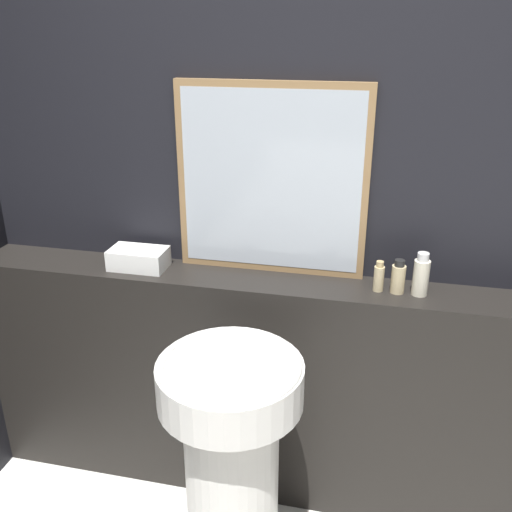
% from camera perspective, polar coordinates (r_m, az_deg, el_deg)
% --- Properties ---
extents(wall_back, '(8.00, 0.06, 2.50)m').
position_cam_1_polar(wall_back, '(2.16, 1.02, 6.07)').
color(wall_back, black).
rests_on(wall_back, ground_plane).
extents(vanity_counter, '(2.26, 0.23, 0.97)m').
position_cam_1_polar(vanity_counter, '(2.37, 0.15, -13.01)').
color(vanity_counter, black).
rests_on(vanity_counter, ground_plane).
extents(pedestal_sink, '(0.45, 0.45, 0.91)m').
position_cam_1_polar(pedestal_sink, '(1.98, -2.44, -19.87)').
color(pedestal_sink, silver).
rests_on(pedestal_sink, ground_plane).
extents(mirror, '(0.70, 0.03, 0.70)m').
position_cam_1_polar(mirror, '(2.09, 1.52, 7.50)').
color(mirror, '#937047').
rests_on(mirror, vanity_counter).
extents(towel_stack, '(0.22, 0.13, 0.08)m').
position_cam_1_polar(towel_stack, '(2.25, -11.66, -0.24)').
color(towel_stack, white).
rests_on(towel_stack, vanity_counter).
extents(shampoo_bottle, '(0.04, 0.04, 0.11)m').
position_cam_1_polar(shampoo_bottle, '(2.06, 12.18, -2.08)').
color(shampoo_bottle, '#C6B284').
rests_on(shampoo_bottle, vanity_counter).
extents(conditioner_bottle, '(0.05, 0.05, 0.12)m').
position_cam_1_polar(conditioner_bottle, '(2.06, 14.03, -2.10)').
color(conditioner_bottle, '#C6B284').
rests_on(conditioner_bottle, vanity_counter).
extents(lotion_bottle, '(0.06, 0.06, 0.16)m').
position_cam_1_polar(lotion_bottle, '(2.06, 16.17, -1.89)').
color(lotion_bottle, beige).
rests_on(lotion_bottle, vanity_counter).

